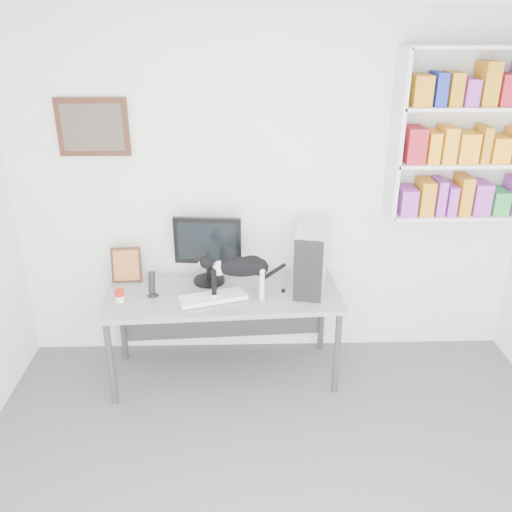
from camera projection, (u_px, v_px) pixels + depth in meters
name	position (u px, v px, depth m)	size (l,w,h in m)	color
room	(293.00, 335.00, 2.39)	(4.01, 4.01, 2.70)	#545459
bookshelf	(466.00, 135.00, 3.91)	(1.03, 0.28, 1.24)	silver
wall_art	(93.00, 127.00, 3.93)	(0.52, 0.04, 0.42)	#3F2014
desk	(224.00, 335.00, 4.22)	(1.75, 0.68, 0.73)	gray
monitor	(208.00, 250.00, 4.13)	(0.51, 0.24, 0.55)	black
keyboard	(213.00, 297.00, 3.97)	(0.49, 0.19, 0.04)	silver
pc_tower	(311.00, 258.00, 4.06)	(0.22, 0.49, 0.49)	#B4B4B9
speaker	(152.00, 283.00, 3.99)	(0.09, 0.09, 0.20)	black
leaning_print	(126.00, 264.00, 4.21)	(0.23, 0.09, 0.29)	#3F2014
soup_can	(120.00, 296.00, 3.93)	(0.06, 0.06, 0.09)	#B61D0F
cat	(240.00, 277.00, 3.92)	(0.56, 0.15, 0.35)	black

